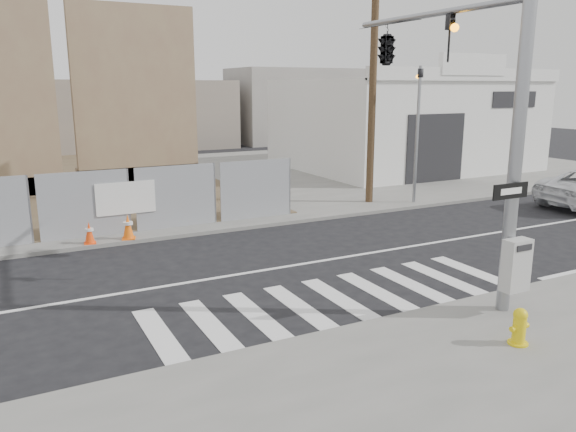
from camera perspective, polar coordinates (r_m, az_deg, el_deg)
name	(u,v)px	position (r m, az deg, el deg)	size (l,w,h in m)	color
ground	(286,267)	(14.60, -0.16, -5.18)	(100.00, 100.00, 0.00)	black
sidewalk_far	(152,184)	(27.46, -13.66, 3.22)	(50.00, 20.00, 0.12)	slate
signal_pole	(424,77)	(13.56, 13.67, 13.60)	(0.96, 5.87, 7.00)	gray
far_signal_pole	(418,116)	(22.21, 13.07, 9.91)	(0.16, 0.20, 5.60)	gray
concrete_wall_right	(137,113)	(27.08, -15.13, 10.08)	(5.50, 1.30, 8.00)	#7D604B
auto_shop	(403,123)	(32.52, 11.56, 9.20)	(12.00, 10.20, 5.95)	silver
utility_pole_right	(373,69)	(21.98, 8.66, 14.56)	(1.60, 0.28, 10.00)	#4E3B24
fire_hydrant	(519,326)	(10.82, 22.45, -10.33)	(0.41, 0.36, 0.67)	yellow
traffic_cone_c	(89,233)	(17.19, -19.53, -1.63)	(0.37, 0.37, 0.64)	#FA430D
traffic_cone_d	(128,227)	(17.35, -15.94, -1.08)	(0.47, 0.47, 0.75)	#FF650D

